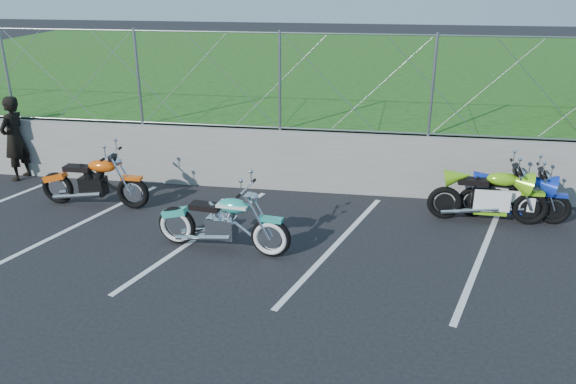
% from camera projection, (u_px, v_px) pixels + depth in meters
% --- Properties ---
extents(ground, '(90.00, 90.00, 0.00)m').
position_uv_depth(ground, '(183.00, 262.00, 9.04)').
color(ground, black).
rests_on(ground, ground).
extents(retaining_wall, '(30.00, 0.22, 1.30)m').
position_uv_depth(retaining_wall, '(234.00, 157.00, 12.02)').
color(retaining_wall, slate).
rests_on(retaining_wall, ground).
extents(grass_field, '(30.00, 20.00, 1.30)m').
position_uv_depth(grass_field, '(299.00, 77.00, 21.21)').
color(grass_field, '#1F5015').
rests_on(grass_field, ground).
extents(chain_link_fence, '(28.00, 0.03, 2.00)m').
position_uv_depth(chain_link_fence, '(231.00, 80.00, 11.41)').
color(chain_link_fence, gray).
rests_on(chain_link_fence, retaining_wall).
extents(parking_lines, '(18.29, 4.31, 0.01)m').
position_uv_depth(parking_lines, '(267.00, 240.00, 9.78)').
color(parking_lines, silver).
rests_on(parking_lines, ground).
extents(cruiser_turquoise, '(2.35, 0.74, 1.17)m').
position_uv_depth(cruiser_turquoise, '(224.00, 224.00, 9.27)').
color(cruiser_turquoise, black).
rests_on(cruiser_turquoise, ground).
extents(naked_orange, '(2.26, 0.77, 1.12)m').
position_uv_depth(naked_orange, '(96.00, 183.00, 11.03)').
color(naked_orange, black).
rests_on(naked_orange, ground).
extents(sportbike_green, '(2.16, 0.77, 1.12)m').
position_uv_depth(sportbike_green, '(489.00, 197.00, 10.33)').
color(sportbike_green, black).
rests_on(sportbike_green, ground).
extents(sportbike_blue, '(2.01, 0.71, 1.04)m').
position_uv_depth(sportbike_blue, '(516.00, 198.00, 10.40)').
color(sportbike_blue, black).
rests_on(sportbike_blue, ground).
extents(person_standing, '(0.53, 0.74, 1.87)m').
position_uv_depth(person_standing, '(14.00, 139.00, 12.35)').
color(person_standing, black).
rests_on(person_standing, ground).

